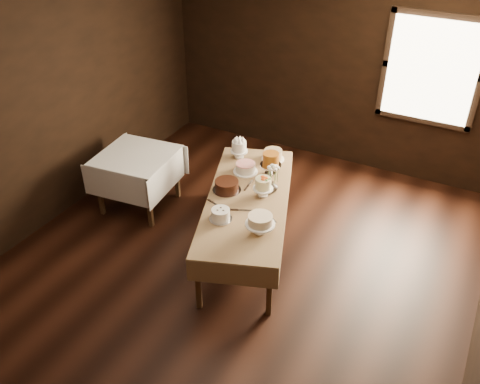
{
  "coord_description": "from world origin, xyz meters",
  "views": [
    {
      "loc": [
        2.11,
        -3.76,
        3.91
      ],
      "look_at": [
        0.0,
        0.2,
        0.95
      ],
      "focal_mm": 38.46,
      "sensor_mm": 36.0,
      "label": 1
    }
  ],
  "objects_px": {
    "cake_meringue": "(239,150)",
    "flower_vase": "(273,186)",
    "cake_flowers": "(263,188)",
    "cake_server_e": "(218,206)",
    "cake_swirl": "(221,215)",
    "display_table": "(247,201)",
    "cake_lattice": "(245,168)",
    "cake_speckled": "(273,155)",
    "cake_server_b": "(273,219)",
    "cake_cream": "(260,224)",
    "cake_server_a": "(245,210)",
    "side_table": "(136,161)",
    "cake_chocolate": "(227,186)",
    "cake_server_d": "(271,185)",
    "cake_server_c": "(250,183)",
    "cake_caramel": "(271,165)"
  },
  "relations": [
    {
      "from": "cake_meringue",
      "to": "flower_vase",
      "type": "relative_size",
      "value": 1.88
    },
    {
      "from": "cake_flowers",
      "to": "cake_server_e",
      "type": "xyz_separation_m",
      "value": [
        -0.34,
        -0.41,
        -0.1
      ]
    },
    {
      "from": "cake_flowers",
      "to": "cake_swirl",
      "type": "bearing_deg",
      "value": -107.41
    },
    {
      "from": "flower_vase",
      "to": "display_table",
      "type": "bearing_deg",
      "value": -127.25
    },
    {
      "from": "flower_vase",
      "to": "cake_lattice",
      "type": "bearing_deg",
      "value": 154.07
    },
    {
      "from": "cake_speckled",
      "to": "cake_lattice",
      "type": "bearing_deg",
      "value": -110.87
    },
    {
      "from": "cake_swirl",
      "to": "cake_server_b",
      "type": "height_order",
      "value": "cake_swirl"
    },
    {
      "from": "cake_cream",
      "to": "cake_server_a",
      "type": "height_order",
      "value": "cake_cream"
    },
    {
      "from": "cake_flowers",
      "to": "flower_vase",
      "type": "relative_size",
      "value": 1.9
    },
    {
      "from": "side_table",
      "to": "cake_chocolate",
      "type": "relative_size",
      "value": 2.69
    },
    {
      "from": "cake_swirl",
      "to": "cake_server_a",
      "type": "bearing_deg",
      "value": 60.43
    },
    {
      "from": "side_table",
      "to": "display_table",
      "type": "bearing_deg",
      "value": -3.68
    },
    {
      "from": "cake_lattice",
      "to": "cake_swirl",
      "type": "bearing_deg",
      "value": -77.53
    },
    {
      "from": "cake_server_d",
      "to": "flower_vase",
      "type": "relative_size",
      "value": 1.92
    },
    {
      "from": "cake_swirl",
      "to": "cake_speckled",
      "type": "bearing_deg",
      "value": 92.12
    },
    {
      "from": "cake_chocolate",
      "to": "cake_flowers",
      "type": "relative_size",
      "value": 1.56
    },
    {
      "from": "cake_server_c",
      "to": "cake_server_a",
      "type": "bearing_deg",
      "value": -163.86
    },
    {
      "from": "cake_meringue",
      "to": "cake_chocolate",
      "type": "relative_size",
      "value": 0.64
    },
    {
      "from": "cake_meringue",
      "to": "cake_chocolate",
      "type": "bearing_deg",
      "value": -72.17
    },
    {
      "from": "cake_lattice",
      "to": "cake_cream",
      "type": "relative_size",
      "value": 1.09
    },
    {
      "from": "cake_server_a",
      "to": "cake_server_b",
      "type": "relative_size",
      "value": 1.0
    },
    {
      "from": "cake_lattice",
      "to": "cake_server_a",
      "type": "xyz_separation_m",
      "value": [
        0.37,
        -0.71,
        -0.05
      ]
    },
    {
      "from": "cake_flowers",
      "to": "cake_cream",
      "type": "height_order",
      "value": "cake_flowers"
    },
    {
      "from": "cake_chocolate",
      "to": "cake_swirl",
      "type": "height_order",
      "value": "same"
    },
    {
      "from": "cake_swirl",
      "to": "flower_vase",
      "type": "xyz_separation_m",
      "value": [
        0.25,
        0.75,
        0.0
      ]
    },
    {
      "from": "cake_server_c",
      "to": "cake_speckled",
      "type": "bearing_deg",
      "value": -5.29
    },
    {
      "from": "cake_lattice",
      "to": "cake_chocolate",
      "type": "distance_m",
      "value": 0.46
    },
    {
      "from": "cake_lattice",
      "to": "cake_server_e",
      "type": "distance_m",
      "value": 0.78
    },
    {
      "from": "side_table",
      "to": "cake_meringue",
      "type": "distance_m",
      "value": 1.31
    },
    {
      "from": "cake_swirl",
      "to": "cake_server_b",
      "type": "xyz_separation_m",
      "value": [
        0.48,
        0.26,
        -0.06
      ]
    },
    {
      "from": "cake_server_c",
      "to": "cake_meringue",
      "type": "bearing_deg",
      "value": 34.07
    },
    {
      "from": "cake_lattice",
      "to": "cake_cream",
      "type": "xyz_separation_m",
      "value": [
        0.67,
        -0.98,
        0.05
      ]
    },
    {
      "from": "cake_cream",
      "to": "flower_vase",
      "type": "distance_m",
      "value": 0.78
    },
    {
      "from": "cake_speckled",
      "to": "cake_server_e",
      "type": "bearing_deg",
      "value": -94.75
    },
    {
      "from": "side_table",
      "to": "flower_vase",
      "type": "relative_size",
      "value": 7.96
    },
    {
      "from": "cake_lattice",
      "to": "cake_caramel",
      "type": "bearing_deg",
      "value": 19.26
    },
    {
      "from": "cake_server_c",
      "to": "cake_server_d",
      "type": "distance_m",
      "value": 0.24
    },
    {
      "from": "cake_speckled",
      "to": "flower_vase",
      "type": "bearing_deg",
      "value": -65.46
    },
    {
      "from": "cake_speckled",
      "to": "cake_chocolate",
      "type": "distance_m",
      "value": 0.91
    },
    {
      "from": "cake_caramel",
      "to": "cake_flowers",
      "type": "distance_m",
      "value": 0.48
    },
    {
      "from": "cake_server_b",
      "to": "cake_server_c",
      "type": "xyz_separation_m",
      "value": [
        -0.53,
        0.51,
        0.0
      ]
    },
    {
      "from": "cake_server_b",
      "to": "cake_server_d",
      "type": "bearing_deg",
      "value": 153.89
    },
    {
      "from": "cake_speckled",
      "to": "cake_swirl",
      "type": "relative_size",
      "value": 1.24
    },
    {
      "from": "side_table",
      "to": "flower_vase",
      "type": "xyz_separation_m",
      "value": [
        1.82,
        0.15,
        0.09
      ]
    },
    {
      "from": "cake_chocolate",
      "to": "cake_flowers",
      "type": "bearing_deg",
      "value": 13.83
    },
    {
      "from": "cake_swirl",
      "to": "cake_server_a",
      "type": "distance_m",
      "value": 0.31
    },
    {
      "from": "cake_caramel",
      "to": "cake_swirl",
      "type": "height_order",
      "value": "cake_caramel"
    },
    {
      "from": "cake_caramel",
      "to": "cake_server_c",
      "type": "height_order",
      "value": "cake_caramel"
    },
    {
      "from": "cake_meringue",
      "to": "cake_caramel",
      "type": "distance_m",
      "value": 0.56
    },
    {
      "from": "cake_chocolate",
      "to": "cake_server_c",
      "type": "xyz_separation_m",
      "value": [
        0.17,
        0.26,
        -0.06
      ]
    }
  ]
}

